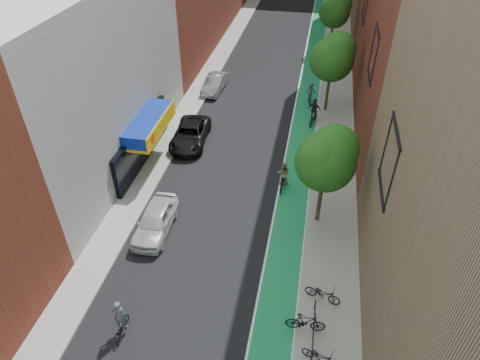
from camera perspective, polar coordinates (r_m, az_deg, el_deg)
The scene contains 18 objects.
ground at distance 20.61m, azimuth -8.37°, elevation -22.33°, with size 160.00×160.00×0.00m, color black.
bike_lane at distance 39.62m, azimuth 9.01°, elevation 10.64°, with size 2.00×68.00×0.01m, color #157B39.
sidewalk_left at distance 40.99m, azimuth -5.32°, elevation 12.01°, with size 2.00×68.00×0.15m, color gray.
sidewalk_right at distance 39.62m, azimuth 12.67°, elevation 10.29°, with size 3.00×68.00×0.15m, color gray.
building_left_white at distance 30.52m, azimuth -21.48°, elevation 12.49°, with size 8.00×20.00×12.00m, color silver.
tree_near at distance 23.45m, azimuth 11.51°, elevation 2.95°, with size 3.40×3.36×6.42m.
tree_mid at distance 35.84m, azimuth 12.29°, elevation 15.86°, with size 3.55×3.53×6.74m.
tree_far at distance 49.27m, azimuth 12.59°, elevation 21.29°, with size 3.30×3.25×6.21m.
parked_car_white at distance 25.30m, azimuth -11.23°, elevation -5.32°, with size 1.81×4.50×1.53m, color silver.
parked_car_black at distance 32.68m, azimuth -6.65°, elevation 6.07°, with size 2.42×5.25×1.46m, color black.
parked_car_silver at distance 40.45m, azimuth -3.38°, elevation 12.73°, with size 1.50×4.29×1.41m, color #93969B.
cyclist_lead at distance 21.13m, azimuth -15.58°, elevation -17.81°, with size 0.68×1.58×2.16m.
cyclist_lane_near at distance 27.97m, azimuth 5.76°, elevation 0.29°, with size 0.85×1.84×2.00m.
cyclist_lane_mid at distance 35.42m, azimuth 9.81°, elevation 8.56°, with size 1.14×2.02×2.17m.
cyclist_lane_far at distance 38.59m, azimuth 9.33°, elevation 11.24°, with size 1.05×1.61×1.90m.
parked_bike_near at distance 21.92m, azimuth 10.97°, elevation -14.62°, with size 0.63×1.80×0.94m, color black.
parked_bike_mid at distance 20.72m, azimuth 8.73°, elevation -18.24°, with size 0.52×1.85×1.11m, color black.
parked_bike_far at distance 20.06m, azimuth 10.62°, elevation -22.12°, with size 0.58×1.66×0.87m, color black.
Camera 1 is at (4.65, -9.43, 17.73)m, focal length 32.00 mm.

